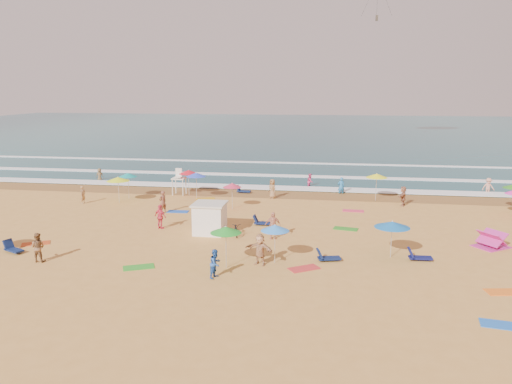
# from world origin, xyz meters

# --- Properties ---
(ground) EXTENTS (220.00, 220.00, 0.00)m
(ground) POSITION_xyz_m (0.00, 0.00, 0.00)
(ground) COLOR gold
(ground) RESTS_ON ground
(ocean) EXTENTS (220.00, 140.00, 0.18)m
(ocean) POSITION_xyz_m (0.00, 84.00, 0.00)
(ocean) COLOR #0C4756
(ocean) RESTS_ON ground
(wet_sand) EXTENTS (220.00, 220.00, 0.00)m
(wet_sand) POSITION_xyz_m (0.00, 12.50, 0.01)
(wet_sand) COLOR olive
(wet_sand) RESTS_ON ground
(surf_foam) EXTENTS (200.00, 18.70, 0.05)m
(surf_foam) POSITION_xyz_m (0.00, 21.32, 0.10)
(surf_foam) COLOR white
(surf_foam) RESTS_ON ground
(cabana) EXTENTS (2.00, 2.00, 2.00)m
(cabana) POSITION_xyz_m (0.10, -1.06, 1.00)
(cabana) COLOR white
(cabana) RESTS_ON ground
(cabana_roof) EXTENTS (2.20, 2.20, 0.12)m
(cabana_roof) POSITION_xyz_m (0.10, -1.06, 2.06)
(cabana_roof) COLOR silver
(cabana_roof) RESTS_ON cabana
(bicycle) EXTENTS (1.01, 1.81, 0.90)m
(bicycle) POSITION_xyz_m (2.00, -1.36, 0.45)
(bicycle) COLOR black
(bicycle) RESTS_ON ground
(lifeguard_stand) EXTENTS (1.20, 1.20, 2.10)m
(lifeguard_stand) POSITION_xyz_m (-5.82, 10.86, 1.05)
(lifeguard_stand) COLOR white
(lifeguard_stand) RESTS_ON ground
(beach_umbrellas) EXTENTS (60.23, 25.46, 0.77)m
(beach_umbrellas) POSITION_xyz_m (0.35, 1.38, 2.11)
(beach_umbrellas) COLOR blue
(beach_umbrellas) RESTS_ON ground
(loungers) EXTENTS (37.61, 27.18, 0.34)m
(loungers) POSITION_xyz_m (6.22, -2.85, 0.17)
(loungers) COLOR #101F50
(loungers) RESTS_ON ground
(towels) EXTENTS (29.03, 23.16, 0.03)m
(towels) POSITION_xyz_m (3.81, -1.67, 0.01)
(towels) COLOR #C04218
(towels) RESTS_ON ground
(beachgoers) EXTENTS (48.37, 26.48, 2.09)m
(beachgoers) POSITION_xyz_m (1.80, 3.39, 0.80)
(beachgoers) COLOR tan
(beachgoers) RESTS_ON ground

